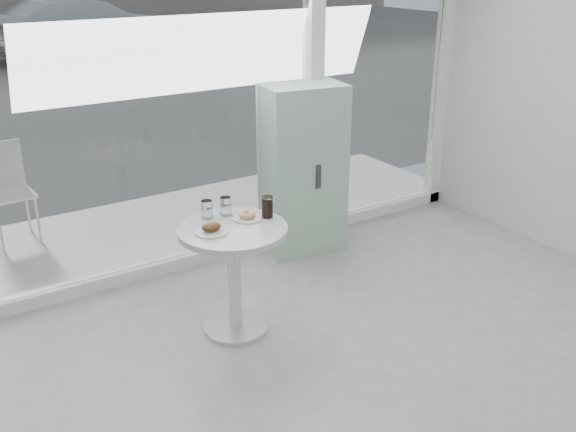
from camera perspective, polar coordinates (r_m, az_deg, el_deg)
storefront at (r=5.12m, az=-5.54°, el=14.31°), size 5.00×0.14×3.00m
main_table at (r=4.26m, az=-4.86°, el=-3.71°), size 0.72×0.72×0.77m
patio_deck at (r=6.24m, az=-9.01°, el=-0.51°), size 5.60×1.60×0.05m
mint_cabinet at (r=5.45m, az=1.30°, el=4.18°), size 0.73×0.54×1.44m
patio_chair at (r=6.10m, az=-23.73°, el=2.47°), size 0.40×0.40×0.86m
car_silver at (r=17.51m, az=-18.05°, el=15.72°), size 4.67×2.46×1.47m
plate_fritter at (r=4.09m, az=-6.79°, el=-1.14°), size 0.21×0.21×0.07m
plate_donut at (r=4.28m, az=-3.65°, el=-0.04°), size 0.19×0.19×0.05m
water_tumbler_a at (r=4.32m, az=-7.22°, el=0.51°), size 0.08×0.08×0.12m
water_tumbler_b at (r=4.36m, az=-5.56°, el=0.81°), size 0.08×0.08×0.12m
cola_glass at (r=4.29m, az=-1.86°, el=0.78°), size 0.08×0.08×0.15m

